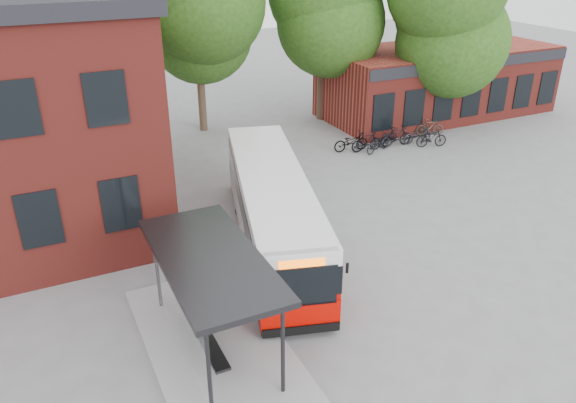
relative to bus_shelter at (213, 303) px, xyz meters
name	(u,v)px	position (x,y,z in m)	size (l,w,h in m)	color
ground	(341,287)	(4.50, 1.00, -1.45)	(100.00, 100.00, 0.00)	slate
shop_row	(437,81)	(19.50, 15.00, 0.55)	(14.00, 6.20, 4.00)	maroon
bus_shelter	(213,303)	(0.00, 0.00, 0.00)	(3.60, 7.00, 2.90)	#262629
bike_rail	(396,143)	(13.78, 11.00, -1.26)	(5.20, 0.10, 0.38)	#262629
tree_0	(59,43)	(-1.50, 17.00, 4.05)	(7.92, 7.92, 11.00)	#204312
tree_1	(198,36)	(5.50, 18.00, 3.75)	(7.92, 7.92, 10.40)	#204312
tree_2	(322,24)	(12.50, 17.00, 4.05)	(7.92, 7.92, 11.00)	#204312
tree_3	(438,44)	(17.50, 13.00, 3.19)	(7.04, 7.04, 9.28)	#204312
city_bus	(273,210)	(3.68, 4.40, -0.08)	(2.29, 10.75, 2.73)	#C40700
bicycle_0	(351,142)	(11.25, 11.44, -0.96)	(0.66, 1.88, 0.99)	black
bicycle_1	(367,142)	(11.94, 11.04, -0.93)	(0.49, 1.72, 1.03)	black
bicycle_2	(378,143)	(12.43, 10.73, -0.96)	(0.65, 1.87, 0.98)	black
bicycle_3	(396,136)	(13.76, 11.02, -0.91)	(0.50, 1.78, 1.07)	black
bicycle_4	(388,137)	(13.46, 11.37, -1.02)	(0.58, 1.65, 0.87)	black
bicycle_5	(432,138)	(15.35, 10.12, -0.95)	(0.47, 1.66, 1.00)	black
bicycle_6	(417,135)	(15.07, 10.94, -0.99)	(0.61, 1.74, 0.91)	black
bicycle_7	(430,127)	(16.47, 11.65, -0.98)	(0.44, 1.55, 0.93)	#3D362F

